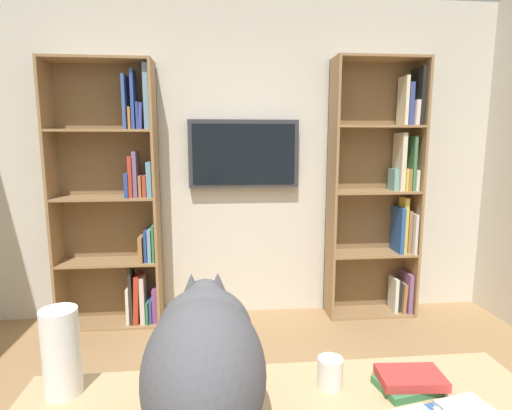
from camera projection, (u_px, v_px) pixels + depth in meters
The scene contains 8 objects.
wall_back at pixel (243, 161), 3.50m from camera, with size 4.52×0.06×2.70m, color beige.
bookshelf_left at pixel (383, 192), 3.49m from camera, with size 0.77×0.28×2.20m.
bookshelf_right at pixel (118, 203), 3.29m from camera, with size 0.83×0.28×2.15m.
wall_mounted_tv at pixel (244, 154), 3.40m from camera, with size 0.92×0.07×0.57m.
cat at pixel (204, 359), 1.07m from camera, with size 0.33×0.59×0.39m.
paper_towel_roll at pixel (61, 352), 1.23m from camera, with size 0.11×0.11×0.27m, color white.
coffee_mug at pixel (330, 373), 1.27m from camera, with size 0.08×0.08×0.10m, color white.
desk_book_stack at pixel (409, 381), 1.27m from camera, with size 0.21×0.16×0.05m.
Camera 1 is at (0.22, 1.28, 1.53)m, focal length 28.44 mm.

